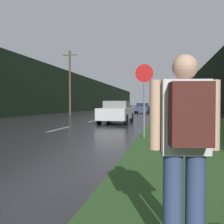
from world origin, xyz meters
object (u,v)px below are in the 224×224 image
Objects in this scene: stop_sign at (144,93)px; car_passing_near at (117,112)px; hitchhiker_with_backpack at (185,141)px; car_passing_far at (142,108)px; car_oncoming at (125,107)px.

stop_sign is 0.59× the size of car_passing_near.
car_passing_near is (-3.33, 16.00, -0.22)m from hitchhiker_with_backpack.
car_passing_far is (-2.39, 29.52, -0.98)m from stop_sign.
car_passing_near is (-2.39, 7.77, -0.95)m from stop_sign.
hitchhiker_with_backpack is at bearing -81.35° from car_oncoming.
hitchhiker_with_backpack reaches higher than car_passing_near.
car_passing_far is at bearing -70.88° from car_oncoming.
car_oncoming is at bearing 99.06° from stop_sign.
car_passing_near is at bearing 107.09° from stop_sign.
car_passing_near is 34.43m from car_oncoming.
hitchhiker_with_backpack is 0.37× the size of car_oncoming.
stop_sign is at bearing 87.17° from hitchhiker_with_backpack.
stop_sign is at bearing 107.09° from car_passing_near.
car_passing_far is at bearing 85.70° from hitchhiker_with_backpack.
car_passing_near is at bearing 90.00° from car_passing_far.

